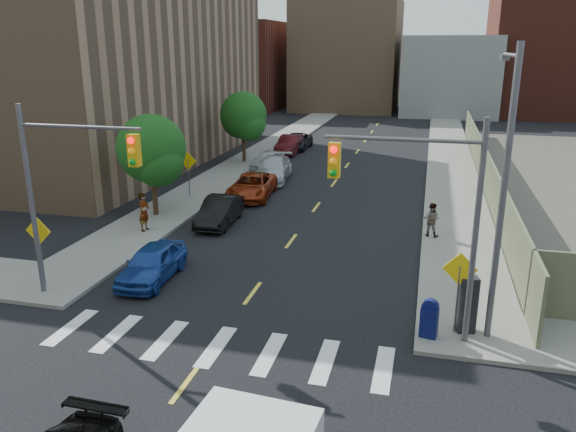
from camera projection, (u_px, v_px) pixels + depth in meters
The scene contains 28 objects.
ground at pixel (152, 429), 13.56m from camera, with size 160.00×160.00×0.00m, color black.
sidewalk_nw at pixel (282, 141), 53.83m from camera, with size 3.50×73.00×0.15m, color gray.
sidewalk_ne at pixel (449, 148), 50.20m from camera, with size 3.50×73.00×0.15m, color gray.
fence_north at pixel (484, 166), 36.90m from camera, with size 0.12×44.00×2.50m, color #6C6F4D.
building_nw at pixel (69, 57), 44.19m from camera, with size 22.00×30.00×16.00m, color #8C6B4C.
bg_bldg_west at pixel (237, 66), 81.86m from camera, with size 14.00×18.00×12.00m, color #592319.
bg_bldg_midwest at pixel (348, 55), 79.53m from camera, with size 14.00×16.00×15.00m, color #8C6B4C.
bg_bldg_center at pixel (449, 75), 75.12m from camera, with size 12.00×16.00×10.00m, color gray.
bg_bldg_east at pixel (563, 52), 72.81m from camera, with size 18.00×18.00×16.00m, color #592319.
signal_nw at pixel (66, 178), 19.20m from camera, with size 4.59×0.30×7.00m.
signal_ne at pixel (424, 201), 16.40m from camera, with size 4.59×0.30×7.00m.
streetlight_ne at pixel (504, 175), 16.51m from camera, with size 0.25×3.70×9.00m.
warn_sign_nw at pixel (39, 239), 20.83m from camera, with size 1.06×0.06×2.83m.
warn_sign_ne at pixel (459, 278), 17.31m from camera, with size 1.06×0.06×2.83m.
warn_sign_midwest at pixel (188, 166), 33.35m from camera, with size 1.06×0.06×2.83m.
tree_west_near at pixel (152, 153), 29.30m from camera, with size 3.66×3.64×5.52m.
tree_west_far at pixel (244, 118), 43.20m from camera, with size 3.66×3.64×5.52m.
parked_car_blue at pixel (152, 263), 21.99m from camera, with size 1.64×4.08×1.39m, color #1A3E94.
parked_car_black at pixel (220, 211), 28.85m from camera, with size 1.50×4.29×1.41m, color black.
parked_car_red at pixel (252, 186), 33.93m from camera, with size 2.35×5.10×1.42m, color #952B0E.
parked_car_silver at pixel (273, 169), 38.23m from camera, with size 2.20×5.40×1.57m, color #ADAEB5.
parked_car_white at pixel (267, 161), 41.44m from camera, with size 1.67×4.14×1.41m, color silver.
parked_car_maroon at pixel (290, 145), 47.72m from camera, with size 1.61×4.63×1.52m, color #440D11.
parked_car_grey at pixel (296, 141), 49.82m from camera, with size 2.27×4.92×1.37m, color black.
mailbox at pixel (429, 318), 17.40m from camera, with size 0.59×0.49×1.26m.
payphone at pixel (467, 304), 17.64m from camera, with size 0.55×0.45×1.85m, color black.
pedestrian_west at pixel (144, 212), 27.34m from camera, with size 0.69×0.46×1.90m, color gray.
pedestrian_east at pixel (431, 219), 26.58m from camera, with size 0.79×0.62×1.63m, color gray.
Camera 1 is at (6.00, -10.30, 8.89)m, focal length 35.00 mm.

